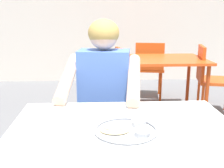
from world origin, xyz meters
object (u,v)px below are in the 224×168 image
(table_foreground, at_px, (124,147))
(diner_foreground, at_px, (102,94))
(drinking_cup, at_px, (54,121))
(thali_tray, at_px, (126,130))
(chair_red_far, at_px, (149,66))
(chair_foreground, at_px, (105,114))
(table_background_red, at_px, (165,65))
(chair_red_left, at_px, (112,77))
(chair_red_right, at_px, (210,75))

(table_foreground, height_order, diner_foreground, diner_foreground)
(drinking_cup, height_order, diner_foreground, diner_foreground)
(thali_tray, height_order, chair_red_far, chair_red_far)
(chair_foreground, bearing_deg, table_background_red, 59.37)
(table_foreground, relative_size, chair_red_left, 1.26)
(chair_foreground, height_order, diner_foreground, diner_foreground)
(table_background_red, relative_size, chair_red_far, 1.13)
(chair_foreground, bearing_deg, table_foreground, -85.66)
(chair_red_left, bearing_deg, drinking_cup, -100.10)
(chair_red_right, bearing_deg, chair_red_left, -179.94)
(thali_tray, xyz_separation_m, chair_red_far, (0.63, 2.78, -0.25))
(chair_foreground, height_order, chair_red_left, chair_foreground)
(thali_tray, relative_size, diner_foreground, 0.23)
(drinking_cup, height_order, chair_red_far, chair_red_far)
(drinking_cup, xyz_separation_m, chair_red_far, (0.95, 2.77, -0.29))
(table_foreground, relative_size, drinking_cup, 11.27)
(thali_tray, distance_m, chair_red_left, 2.12)
(drinking_cup, bearing_deg, diner_foreground, 69.43)
(thali_tray, relative_size, chair_red_far, 0.34)
(table_background_red, bearing_deg, table_foreground, -108.35)
(table_foreground, bearing_deg, drinking_cup, 179.82)
(diner_foreground, bearing_deg, chair_red_left, 84.36)
(chair_red_left, height_order, chair_red_far, chair_red_far)
(chair_red_right, relative_size, chair_red_far, 1.02)
(table_foreground, bearing_deg, chair_red_right, 58.88)
(chair_foreground, relative_size, chair_red_left, 1.03)
(thali_tray, bearing_deg, chair_red_far, 77.25)
(thali_tray, relative_size, chair_red_right, 0.33)
(thali_tray, relative_size, chair_foreground, 0.33)
(chair_foreground, xyz_separation_m, table_background_red, (0.76, 1.29, 0.13))
(table_background_red, relative_size, chair_red_right, 1.10)
(table_foreground, height_order, drinking_cup, drinking_cup)
(table_background_red, xyz_separation_m, chair_red_right, (0.56, -0.02, -0.13))
(thali_tray, height_order, chair_foreground, chair_foreground)
(drinking_cup, height_order, chair_red_right, chair_red_right)
(table_background_red, xyz_separation_m, chair_red_left, (-0.64, -0.02, -0.13))
(chair_red_right, bearing_deg, chair_foreground, -136.25)
(table_foreground, relative_size, thali_tray, 3.71)
(table_foreground, distance_m, thali_tray, 0.09)
(table_background_red, height_order, chair_red_far, chair_red_far)
(chair_foreground, height_order, chair_red_far, chair_foreground)
(thali_tray, bearing_deg, drinking_cup, 176.49)
(drinking_cup, bearing_deg, chair_red_far, 71.06)
(chair_foreground, height_order, chair_red_right, chair_foreground)
(table_foreground, distance_m, chair_red_far, 2.84)
(table_foreground, height_order, table_background_red, table_foreground)
(diner_foreground, relative_size, chair_red_left, 1.44)
(chair_foreground, distance_m, chair_red_left, 1.27)
(thali_tray, bearing_deg, table_foreground, 108.48)
(chair_red_right, bearing_deg, chair_red_far, 132.68)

